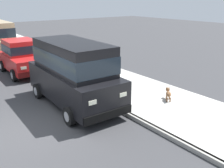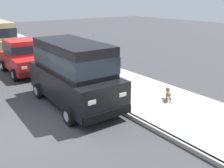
{
  "view_description": "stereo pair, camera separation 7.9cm",
  "coord_description": "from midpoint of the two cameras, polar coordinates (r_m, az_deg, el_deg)",
  "views": [
    {
      "loc": [
        -2.3,
        -7.41,
        4.05
      ],
      "look_at": [
        3.41,
        0.09,
        0.85
      ],
      "focal_mm": 40.61,
      "sensor_mm": 36.0,
      "label": 1
    },
    {
      "loc": [
        -2.24,
        -7.46,
        4.05
      ],
      "look_at": [
        3.41,
        0.09,
        0.85
      ],
      "focal_mm": 40.61,
      "sensor_mm": 36.0,
      "label": 2
    }
  ],
  "objects": [
    {
      "name": "dog_brown",
      "position": [
        10.42,
        12.8,
        -2.08
      ],
      "size": [
        0.54,
        0.6,
        0.49
      ],
      "color": "brown",
      "rests_on": "sidewalk"
    },
    {
      "name": "ground_plane",
      "position": [
        8.77,
        -17.77,
        -9.75
      ],
      "size": [
        80.0,
        80.0,
        0.0
      ],
      "primitive_type": "plane",
      "color": "#38383A"
    },
    {
      "name": "car_black_van",
      "position": [
        9.91,
        -8.53,
        2.99
      ],
      "size": [
        2.25,
        4.96,
        2.52
      ],
      "color": "black",
      "rests_on": "ground"
    },
    {
      "name": "car_red_hatchback",
      "position": [
        15.1,
        -19.31,
        5.94
      ],
      "size": [
        2.02,
        3.84,
        1.88
      ],
      "color": "red",
      "rests_on": "ground"
    },
    {
      "name": "curb",
      "position": [
        10.05,
        -0.43,
        -4.57
      ],
      "size": [
        0.16,
        64.0,
        0.14
      ],
      "primitive_type": "cube",
      "color": "gray",
      "rests_on": "ground"
    },
    {
      "name": "sidewalk",
      "position": [
        11.14,
        7.05,
        -2.34
      ],
      "size": [
        3.6,
        64.0,
        0.14
      ],
      "primitive_type": "cube",
      "color": "#B7B5AD",
      "rests_on": "ground"
    }
  ]
}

